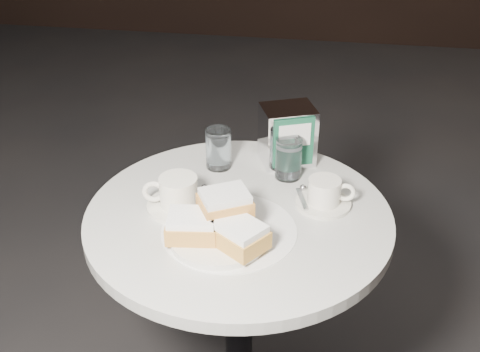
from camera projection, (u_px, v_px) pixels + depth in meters
name	position (u px, v px, depth m)	size (l,w,h in m)	color
cafe_table	(239.00, 279.00, 1.47)	(0.70, 0.70, 0.74)	black
sugar_spill	(229.00, 230.00, 1.31)	(0.30, 0.30, 0.00)	white
beignet_plate	(219.00, 227.00, 1.26)	(0.25, 0.25, 0.10)	silver
coffee_cup_left	(178.00, 195.00, 1.37)	(0.18, 0.18, 0.08)	silver
coffee_cup_right	(324.00, 194.00, 1.38)	(0.14, 0.13, 0.07)	beige
water_glass_left	(218.00, 149.00, 1.52)	(0.08, 0.08, 0.10)	white
water_glass_right	(288.00, 159.00, 1.48)	(0.07, 0.07, 0.10)	white
napkin_dispenser	(288.00, 135.00, 1.53)	(0.16, 0.15, 0.15)	silver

